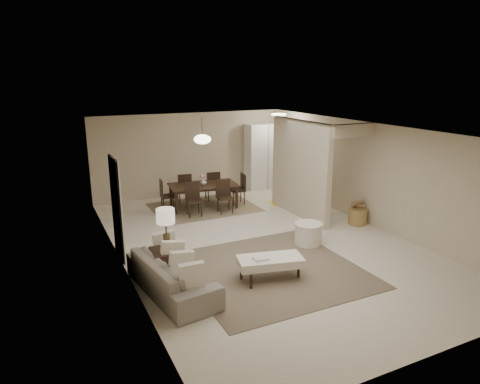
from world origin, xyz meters
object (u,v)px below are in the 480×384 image
ottoman_bench (270,262)px  side_table (168,266)px  wicker_basket (358,217)px  sofa (172,275)px  round_pouf (308,234)px  pantry_cabinet (264,156)px  dining_table (204,196)px

ottoman_bench → side_table: side_table is taller
ottoman_bench → side_table: (-1.70, 0.70, -0.03)m
side_table → wicker_basket: size_ratio=1.33×
sofa → round_pouf: 3.41m
sofa → wicker_basket: (5.18, 1.33, -0.12)m
sofa → wicker_basket: sofa is taller
ottoman_bench → pantry_cabinet: bearing=75.6°
sofa → round_pouf: bearing=-85.0°
side_table → ottoman_bench: bearing=-22.4°
side_table → wicker_basket: (5.13, 0.93, -0.11)m
sofa → wicker_basket: size_ratio=4.64×
pantry_cabinet → wicker_basket: size_ratio=4.58×
sofa → ottoman_bench: 1.77m
wicker_basket → pantry_cabinet: bearing=95.2°
side_table → round_pouf: bearing=6.6°
sofa → pantry_cabinet: bearing=-49.3°
side_table → dining_table: 4.46m
ottoman_bench → dining_table: 4.61m
ottoman_bench → dining_table: size_ratio=0.68×
ottoman_bench → round_pouf: 1.91m
round_pouf → sofa: bearing=-166.9°
sofa → ottoman_bench: bearing=-107.9°
ottoman_bench → dining_table: dining_table is taller
pantry_cabinet → wicker_basket: (0.38, -4.15, -0.85)m
side_table → round_pouf: size_ratio=1.00×
sofa → dining_table: dining_table is taller
wicker_basket → ottoman_bench: bearing=-154.6°
sofa → side_table: size_ratio=3.48×
sofa → side_table: bearing=-15.3°
sofa → round_pouf: (3.32, 0.77, -0.07)m
round_pouf → wicker_basket: bearing=16.7°
pantry_cabinet → dining_table: size_ratio=1.13×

